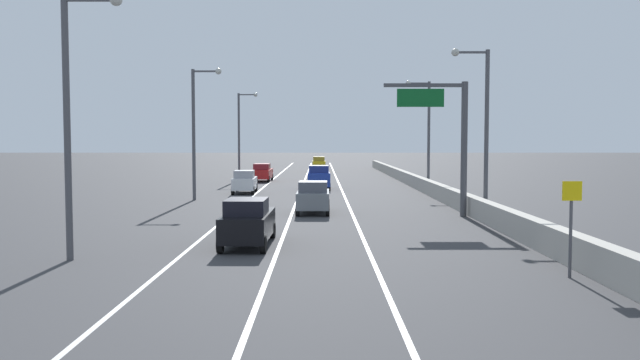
# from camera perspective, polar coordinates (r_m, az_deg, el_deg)

# --- Properties ---
(ground_plane) EXTENTS (320.00, 320.00, 0.00)m
(ground_plane) POSITION_cam_1_polar(r_m,az_deg,el_deg) (67.39, 0.35, -0.13)
(ground_plane) COLOR #38383A
(lane_stripe_left) EXTENTS (0.16, 130.00, 0.00)m
(lane_stripe_left) POSITION_cam_1_polar(r_m,az_deg,el_deg) (58.64, -4.98, -0.68)
(lane_stripe_left) COLOR silver
(lane_stripe_left) RESTS_ON ground_plane
(lane_stripe_center) EXTENTS (0.16, 130.00, 0.00)m
(lane_stripe_center) POSITION_cam_1_polar(r_m,az_deg,el_deg) (58.44, -1.56, -0.69)
(lane_stripe_center) COLOR silver
(lane_stripe_center) RESTS_ON ground_plane
(lane_stripe_right) EXTENTS (0.16, 130.00, 0.00)m
(lane_stripe_right) POSITION_cam_1_polar(r_m,az_deg,el_deg) (58.44, 1.87, -0.69)
(lane_stripe_right) COLOR silver
(lane_stripe_right) RESTS_ON ground_plane
(jersey_barrier_right) EXTENTS (0.60, 120.00, 1.10)m
(jersey_barrier_right) POSITION_cam_1_polar(r_m,az_deg,el_deg) (44.27, 11.29, -1.38)
(jersey_barrier_right) COLOR #B2ADA3
(jersey_barrier_right) RESTS_ON ground_plane
(overhead_sign_gantry) EXTENTS (4.68, 0.36, 7.50)m
(overhead_sign_gantry) POSITION_cam_1_polar(r_m,az_deg,el_deg) (36.97, 11.44, 4.16)
(overhead_sign_gantry) COLOR #47474C
(overhead_sign_gantry) RESTS_ON ground_plane
(speed_advisory_sign) EXTENTS (0.60, 0.11, 3.00)m
(speed_advisory_sign) POSITION_cam_1_polar(r_m,az_deg,el_deg) (21.49, 21.16, -3.39)
(speed_advisory_sign) COLOR #4C4C51
(speed_advisory_sign) RESTS_ON ground_plane
(lamp_post_right_second) EXTENTS (2.14, 0.44, 9.34)m
(lamp_post_right_second) POSITION_cam_1_polar(r_m,az_deg,el_deg) (37.46, 14.02, 5.15)
(lamp_post_right_second) COLOR #4C4C51
(lamp_post_right_second) RESTS_ON ground_plane
(lamp_post_right_third) EXTENTS (2.14, 0.44, 9.34)m
(lamp_post_right_third) POSITION_cam_1_polar(r_m,az_deg,el_deg) (56.56, 9.27, 4.61)
(lamp_post_right_third) COLOR #4C4C51
(lamp_post_right_third) RESTS_ON ground_plane
(lamp_post_left_near) EXTENTS (2.14, 0.44, 9.34)m
(lamp_post_left_near) POSITION_cam_1_polar(r_m,az_deg,el_deg) (24.44, -20.66, 5.98)
(lamp_post_left_near) COLOR #4C4C51
(lamp_post_left_near) RESTS_ON ground_plane
(lamp_post_left_mid) EXTENTS (2.14, 0.44, 9.34)m
(lamp_post_left_mid) POSITION_cam_1_polar(r_m,az_deg,el_deg) (47.06, -10.65, 4.83)
(lamp_post_left_mid) COLOR #4C4C51
(lamp_post_left_mid) RESTS_ON ground_plane
(lamp_post_left_far) EXTENTS (2.14, 0.44, 9.34)m
(lamp_post_left_far) POSITION_cam_1_polar(r_m,az_deg,el_deg) (70.13, -6.85, 4.40)
(lamp_post_left_far) COLOR #4C4C51
(lamp_post_left_far) RESTS_ON ground_plane
(car_red_0) EXTENTS (1.95, 4.82, 1.86)m
(car_red_0) POSITION_cam_1_polar(r_m,az_deg,el_deg) (67.78, -5.03, 0.66)
(car_red_0) COLOR red
(car_red_0) RESTS_ON ground_plane
(car_yellow_1) EXTENTS (1.86, 4.12, 2.08)m
(car_yellow_1) POSITION_cam_1_polar(r_m,az_deg,el_deg) (87.89, -0.07, 1.38)
(car_yellow_1) COLOR gold
(car_yellow_1) RESTS_ON ground_plane
(car_black_2) EXTENTS (1.93, 4.81, 1.93)m
(car_black_2) POSITION_cam_1_polar(r_m,az_deg,el_deg) (26.47, -6.29, -3.66)
(car_black_2) COLOR black
(car_black_2) RESTS_ON ground_plane
(car_white_3) EXTENTS (1.90, 4.38, 1.85)m
(car_white_3) POSITION_cam_1_polar(r_m,az_deg,el_deg) (52.70, -6.57, -0.16)
(car_white_3) COLOR white
(car_white_3) RESTS_ON ground_plane
(car_gray_4) EXTENTS (1.96, 4.17, 1.89)m
(car_gray_4) POSITION_cam_1_polar(r_m,az_deg,el_deg) (37.96, -0.56, -1.51)
(car_gray_4) COLOR slate
(car_gray_4) RESTS_ON ground_plane
(car_blue_5) EXTENTS (2.04, 4.46, 2.10)m
(car_blue_5) POSITION_cam_1_polar(r_m,az_deg,el_deg) (56.35, -0.09, 0.22)
(car_blue_5) COLOR #1E389E
(car_blue_5) RESTS_ON ground_plane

